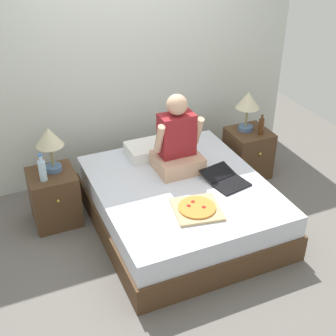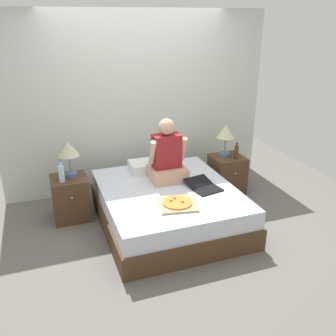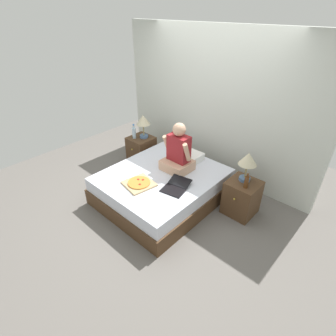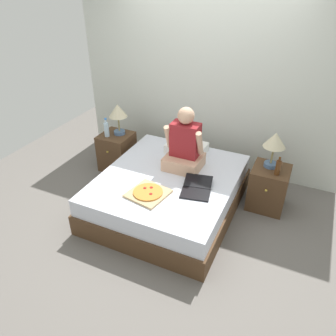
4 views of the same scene
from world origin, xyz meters
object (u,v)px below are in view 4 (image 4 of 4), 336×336
Objects in this scene: lamp_on_left_nightstand at (118,113)px; laptop at (196,190)px; nightstand_right at (268,188)px; person_seated at (185,146)px; bed at (169,192)px; lamp_on_right_nightstand at (275,142)px; pizza_box at (148,193)px; water_bottle at (107,129)px; nightstand_left at (117,151)px; beer_bottle at (278,167)px.

laptop is (1.47, -0.76, -0.38)m from lamp_on_left_nightstand.
person_seated is at bearing -164.47° from nightstand_right.
lamp_on_right_nightstand is (1.08, 0.61, 0.64)m from bed.
pizza_box reaches higher than bed.
laptop reaches higher than pizza_box.
lamp_on_left_nightstand is at bearing 180.00° from lamp_on_right_nightstand.
lamp_on_right_nightstand reaches higher than bed.
lamp_on_right_nightstand is (2.26, 0.14, 0.22)m from water_bottle.
pizza_box is at bearing -100.75° from person_seated.
bed is at bearing -26.85° from nightstand_left.
person_seated reaches higher than lamp_on_right_nightstand.
water_bottle reaches higher than laptop.
laptop is at bearing -21.29° from water_bottle.
bed is 4.10× the size of lamp_on_right_nightstand.
water_bottle is at bearing -177.75° from nightstand_right.
water_bottle is 1.46m from pizza_box.
nightstand_left is at bearing 153.15° from bed.
lamp_on_left_nightstand is 0.96× the size of laptop.
lamp_on_left_nightstand is 0.28m from water_bottle.
lamp_on_right_nightstand is 0.58× the size of person_seated.
person_seated is at bearing -170.44° from beer_bottle.
person_seated reaches higher than laptop.
laptop is at bearing -131.21° from lamp_on_right_nightstand.
person_seated is at bearing -161.39° from lamp_on_right_nightstand.
bed is 3.36× the size of nightstand_left.
lamp_on_left_nightstand is 1.50m from pizza_box.
beer_bottle is (0.07, -0.10, 0.37)m from nightstand_right.
lamp_on_left_nightstand is 1.96× the size of beer_bottle.
beer_bottle is 0.49× the size of laptop.
lamp_on_right_nightstand is at bearing 48.79° from laptop.
person_seated is 0.60m from laptop.
lamp_on_right_nightstand reaches higher than laptop.
nightstand_right is (1.11, 0.56, 0.04)m from bed.
lamp_on_left_nightstand reaches higher than beer_bottle.
water_bottle is (-1.19, 0.47, 0.43)m from bed.
person_seated reaches higher than nightstand_left.
pizza_box is (-1.23, -0.89, -0.15)m from beer_bottle.
nightstand_left is 1.47m from pizza_box.
lamp_on_left_nightstand is 1.20m from person_seated.
bed is 0.60m from person_seated.
bed is 1.33m from beer_bottle.
lamp_on_left_nightstand is at bearing 150.22° from bed.
beer_bottle is at bearing -54.99° from nightstand_right.
person_seated reaches higher than bed.
lamp_on_right_nightstand is at bearing 0.00° from lamp_on_left_nightstand.
water_bottle is 2.32m from nightstand_right.
lamp_on_right_nightstand is at bearing 42.83° from pizza_box.
nightstand_right is (2.29, 0.09, -0.39)m from water_bottle.
beer_bottle reaches higher than nightstand_left.
nightstand_left is at bearing 166.57° from person_seated.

